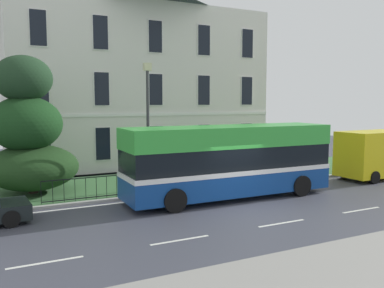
{
  "coord_description": "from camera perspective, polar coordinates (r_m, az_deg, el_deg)",
  "views": [
    {
      "loc": [
        -9.24,
        -13.09,
        4.32
      ],
      "look_at": [
        -0.21,
        4.94,
        2.23
      ],
      "focal_mm": 38.34,
      "sensor_mm": 36.0,
      "label": 1
    }
  ],
  "objects": [
    {
      "name": "evergreen_tree",
      "position": [
        20.01,
        -21.78,
        0.91
      ],
      "size": [
        4.12,
        4.12,
        6.25
      ],
      "color": "#423328",
      "rests_on": "ground_plane"
    },
    {
      "name": "single_decker_bus",
      "position": [
        18.36,
        5.24,
        -2.3
      ],
      "size": [
        9.66,
        2.63,
        3.24
      ],
      "rotation": [
        0.0,
        0.0,
        -0.01
      ],
      "color": "navy",
      "rests_on": "ground_plane"
    },
    {
      "name": "street_lamp_post",
      "position": [
        19.48,
        -6.16,
        3.76
      ],
      "size": [
        0.36,
        0.24,
        5.99
      ],
      "color": "#333338",
      "rests_on": "ground_plane"
    },
    {
      "name": "iron_verge_railing",
      "position": [
        20.16,
        1.45,
        -4.64
      ],
      "size": [
        15.0,
        0.04,
        0.97
      ],
      "color": "black",
      "rests_on": "ground_plane"
    },
    {
      "name": "white_panel_van",
      "position": [
        25.2,
        24.21,
        -1.34
      ],
      "size": [
        5.07,
        2.34,
        2.67
      ],
      "rotation": [
        0.0,
        0.0,
        0.03
      ],
      "color": "yellow",
      "rests_on": "ground_plane"
    },
    {
      "name": "litter_bin",
      "position": [
        21.11,
        1.9,
        -3.95
      ],
      "size": [
        0.5,
        0.5,
        1.16
      ],
      "color": "#23472D",
      "rests_on": "ground_plane"
    },
    {
      "name": "ground_plane",
      "position": [
        17.49,
        6.31,
        -8.46
      ],
      "size": [
        60.0,
        56.0,
        0.18
      ],
      "color": "#3E404C"
    },
    {
      "name": "georgian_townhouse",
      "position": [
        30.59,
        -8.93,
        9.69
      ],
      "size": [
        17.01,
        11.13,
        12.42
      ],
      "color": "silver",
      "rests_on": "ground_plane"
    }
  ]
}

